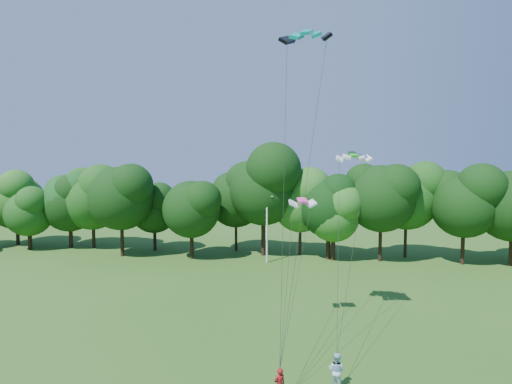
# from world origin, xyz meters

# --- Properties ---
(utility_pole) EXTENTS (1.59, 0.70, 8.39)m
(utility_pole) POSITION_xyz_m (-1.56, 32.32, 4.31)
(utility_pole) COLOR silver
(utility_pole) RESTS_ON ground
(kite_flyer_right) EXTENTS (1.17, 1.08, 1.91)m
(kite_flyer_right) POSITION_xyz_m (5.22, 5.15, 0.96)
(kite_flyer_right) COLOR #B3DAF9
(kite_flyer_right) RESTS_ON ground
(kite_teal) EXTENTS (3.31, 1.83, 0.75)m
(kite_teal) POSITION_xyz_m (3.43, 10.05, 20.25)
(kite_teal) COLOR #059990
(kite_teal) RESTS_ON ground
(kite_green) EXTENTS (2.57, 1.41, 0.49)m
(kite_green) POSITION_xyz_m (6.75, 13.48, 12.67)
(kite_green) COLOR green
(kite_green) RESTS_ON ground
(kite_pink) EXTENTS (2.12, 1.39, 0.39)m
(kite_pink) POSITION_xyz_m (3.17, 12.87, 9.38)
(kite_pink) COLOR #FF46A1
(kite_pink) RESTS_ON ground
(tree_back_west) EXTENTS (8.34, 8.34, 12.14)m
(tree_back_west) POSITION_xyz_m (-30.94, 37.39, 7.58)
(tree_back_west) COLOR #2F2113
(tree_back_west) RESTS_ON ground
(tree_back_center) EXTENTS (8.36, 8.36, 12.16)m
(tree_back_center) POSITION_xyz_m (5.99, 35.20, 7.59)
(tree_back_center) COLOR #332014
(tree_back_center) RESTS_ON ground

